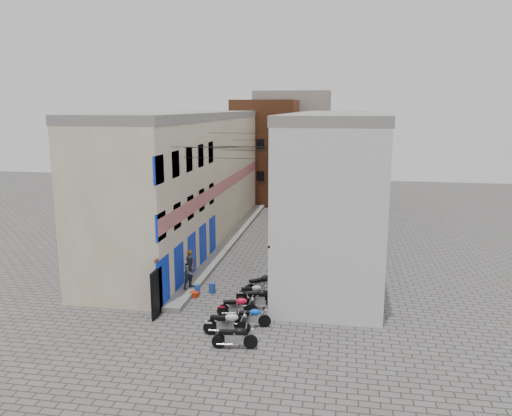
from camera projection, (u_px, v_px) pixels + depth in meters
The scene contains 21 objects.
ground at pixel (213, 316), 22.69m from camera, with size 90.00×90.00×0.00m, color #595653.
plinth at pixel (232, 239), 35.55m from camera, with size 0.90×26.00×0.25m, color gray.
building_left at pixel (191, 177), 35.13m from camera, with size 5.10×27.00×9.00m.
building_right at pixel (334, 180), 33.48m from camera, with size 5.94×26.00×9.00m.
building_far_brick_left at pixel (266, 152), 49.05m from camera, with size 6.00×6.00×10.00m, color brown.
building_far_brick_right at pixel (317, 161), 50.33m from camera, with size 5.00×6.00×8.00m, color brown.
building_far_concrete at pixel (292, 143), 54.40m from camera, with size 8.00×5.00×11.00m, color gray.
far_shopfront at pixel (282, 195), 46.77m from camera, with size 2.00×0.30×2.40m, color black.
overhead_wires at pixel (245, 146), 28.64m from camera, with size 5.80×13.02×1.32m.
motorcycle_a at pixel (235, 336), 19.58m from camera, with size 0.58×1.83×1.06m, color black, non-canonical shape.
motorcycle_b at pixel (227, 322), 20.74m from camera, with size 0.63×1.98×1.15m, color #B5B5BA, non-canonical shape.
motorcycle_c at pixel (251, 316), 21.47m from camera, with size 0.55×1.76×1.02m, color #0C48B8, non-canonical shape.
motorcycle_d at pixel (237, 305), 22.58m from camera, with size 0.58×1.84×1.06m, color red, non-canonical shape.
motorcycle_e at pixel (258, 297), 23.35m from camera, with size 0.64×2.03×1.18m, color black, non-canonical shape.
motorcycle_f at pixel (253, 291), 24.40m from camera, with size 0.53×1.68×0.97m, color #B3B4B8, non-canonical shape.
motorcycle_g at pixel (262, 283), 25.32m from camera, with size 0.64×2.02×1.17m, color black, non-canonical shape.
person_a at pixel (191, 263), 27.01m from camera, with size 0.57×0.37×1.56m, color brown.
person_b at pixel (191, 272), 25.35m from camera, with size 0.84×0.65×1.72m, color #2B3441.
water_jug_near at pixel (197, 289), 25.44m from camera, with size 0.29×0.29×0.46m, color blue.
water_jug_far at pixel (212, 288), 25.50m from camera, with size 0.33×0.33×0.52m, color #2141A7.
red_crate at pixel (194, 294), 24.96m from camera, with size 0.43×0.32×0.27m, color red.
Camera 1 is at (5.59, -20.59, 9.36)m, focal length 35.00 mm.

